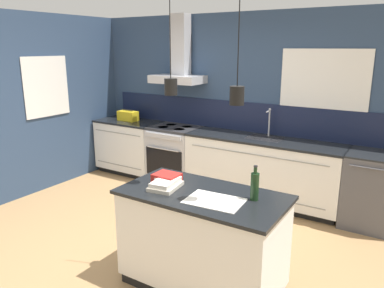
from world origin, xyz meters
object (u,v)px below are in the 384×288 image
oven_range (175,155)px  dishwasher (372,190)px  book_stack (166,184)px  yellow_toolbox (128,116)px  bottle_on_island (255,186)px  red_supply_box (167,178)px

oven_range → dishwasher: size_ratio=1.00×
book_stack → dishwasher: bearing=56.5°
book_stack → yellow_toolbox: size_ratio=0.97×
oven_range → dishwasher: (2.86, 0.00, -0.00)m
dishwasher → bottle_on_island: bearing=-108.6°
book_stack → yellow_toolbox: 3.23m
bottle_on_island → red_supply_box: 0.84m
bottle_on_island → book_stack: size_ratio=0.89×
bottle_on_island → book_stack: 0.79m
bottle_on_island → yellow_toolbox: (-3.14, 2.03, -0.04)m
dishwasher → red_supply_box: bearing=-126.0°
oven_range → dishwasher: same height
oven_range → red_supply_box: bearing=-57.1°
oven_range → yellow_toolbox: (-0.96, 0.00, 0.54)m
bottle_on_island → red_supply_box: (-0.84, -0.06, -0.08)m
bottle_on_island → dishwasher: bearing=71.4°
oven_range → bottle_on_island: size_ratio=3.09×
oven_range → red_supply_box: (1.34, -2.08, 0.50)m
book_stack → yellow_toolbox: yellow_toolbox is taller
yellow_toolbox → dishwasher: bearing=-0.0°
bottle_on_island → yellow_toolbox: bottle_on_island is taller
dishwasher → book_stack: bearing=-123.5°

